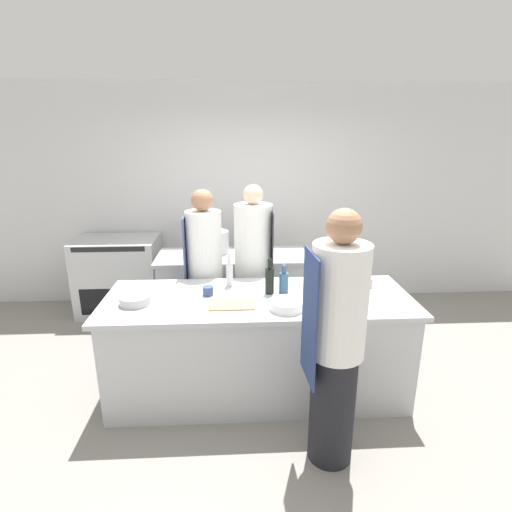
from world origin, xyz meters
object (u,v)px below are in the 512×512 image
at_px(chef_at_stove, 254,270).
at_px(bottle_wine, 230,273).
at_px(chef_at_prep_near, 336,343).
at_px(bowl_mixing_large, 287,305).
at_px(bottle_olive_oil, 270,280).
at_px(bottle_vinegar, 284,282).
at_px(stockpot, 217,242).
at_px(bowl_prep_small, 363,282).
at_px(bowl_ceramic_blue, 135,300).
at_px(chef_at_pass_far, 205,275).
at_px(oven_range, 119,275).
at_px(cup, 208,291).

xyz_separation_m(chef_at_stove, bottle_wine, (-0.24, -0.48, 0.14)).
distance_m(chef_at_prep_near, bowl_mixing_large, 0.60).
bearing_deg(bottle_wine, bottle_olive_oil, -29.90).
bearing_deg(bottle_vinegar, stockpot, 116.35).
distance_m(chef_at_stove, bowl_prep_small, 1.10).
distance_m(bottle_wine, bowl_ceramic_blue, 0.83).
bearing_deg(bottle_wine, bowl_prep_small, -3.34).
bearing_deg(bowl_ceramic_blue, bowl_mixing_large, -8.14).
bearing_deg(chef_at_stove, bottle_vinegar, 22.36).
xyz_separation_m(chef_at_pass_far, bowl_mixing_large, (0.70, -0.92, 0.07)).
bearing_deg(chef_at_pass_far, chef_at_prep_near, -145.52).
distance_m(chef_at_pass_far, bottle_olive_oil, 0.85).
xyz_separation_m(bottle_wine, bowl_ceramic_blue, (-0.75, -0.36, -0.08)).
distance_m(chef_at_prep_near, bowl_prep_small, 1.12).
relative_size(chef_at_pass_far, stockpot, 6.13).
relative_size(oven_range, bottle_wine, 3.30).
height_order(bowl_ceramic_blue, stockpot, stockpot).
relative_size(chef_at_pass_far, bottle_wine, 5.67).
bearing_deg(stockpot, chef_at_pass_far, -98.27).
height_order(oven_range, bowl_mixing_large, bowl_mixing_large).
height_order(bottle_wine, bowl_prep_small, bottle_wine).
relative_size(chef_at_stove, bottle_olive_oil, 5.62).
bearing_deg(chef_at_stove, bowl_mixing_large, 15.91).
relative_size(bottle_vinegar, bowl_ceramic_blue, 1.02).
height_order(bowl_prep_small, bowl_ceramic_blue, bowl_prep_small).
xyz_separation_m(bowl_mixing_large, bowl_ceramic_blue, (-1.19, 0.17, -0.00)).
xyz_separation_m(chef_at_pass_far, stockpot, (0.09, 0.64, 0.16)).
bearing_deg(chef_at_pass_far, chef_at_stove, -79.09).
height_order(bottle_olive_oil, cup, bottle_olive_oil).
xyz_separation_m(cup, stockpot, (0.02, 1.25, 0.09)).
bearing_deg(oven_range, stockpot, -19.03).
height_order(chef_at_pass_far, bowl_mixing_large, chef_at_pass_far).
height_order(oven_range, chef_at_stove, chef_at_stove).
bearing_deg(bowl_ceramic_blue, stockpot, 66.97).
distance_m(chef_at_prep_near, chef_at_stove, 1.62).
height_order(cup, stockpot, stockpot).
relative_size(oven_range, chef_at_pass_far, 0.58).
distance_m(chef_at_pass_far, bowl_prep_small, 1.51).
relative_size(chef_at_stove, bottle_wine, 5.77).
relative_size(oven_range, cup, 11.17).
xyz_separation_m(oven_range, bowl_mixing_large, (1.86, -2.00, 0.45)).
bearing_deg(bottle_olive_oil, bowl_mixing_large, -72.40).
xyz_separation_m(chef_at_pass_far, cup, (0.07, -0.61, 0.07)).
xyz_separation_m(bottle_olive_oil, cup, (-0.52, -0.01, -0.08)).
bearing_deg(bowl_prep_small, bottle_vinegar, -169.55).
bearing_deg(bottle_wine, chef_at_stove, 63.67).
xyz_separation_m(bowl_ceramic_blue, cup, (0.57, 0.15, 0.00)).
bearing_deg(bowl_prep_small, cup, -174.19).
height_order(oven_range, bottle_vinegar, bottle_vinegar).
height_order(chef_at_prep_near, bowl_mixing_large, chef_at_prep_near).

